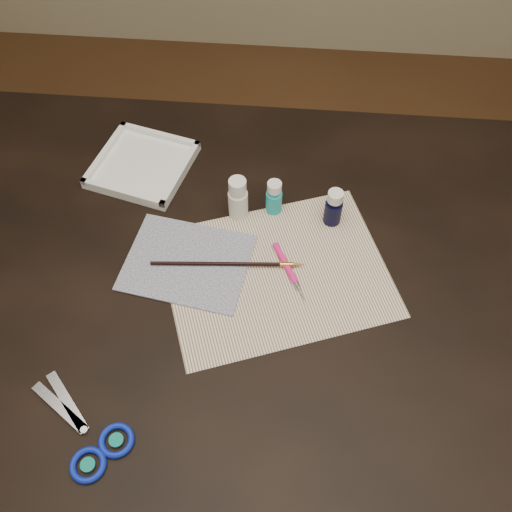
# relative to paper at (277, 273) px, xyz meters

# --- Properties ---
(ground) EXTENTS (3.50, 3.50, 0.02)m
(ground) POSITION_rel_paper_xyz_m (-0.04, -0.00, -0.76)
(ground) COLOR #422614
(ground) RESTS_ON ground
(table) EXTENTS (1.30, 0.90, 0.75)m
(table) POSITION_rel_paper_xyz_m (-0.04, -0.00, -0.38)
(table) COLOR black
(table) RESTS_ON ground
(paper) EXTENTS (0.48, 0.42, 0.00)m
(paper) POSITION_rel_paper_xyz_m (0.00, 0.00, 0.00)
(paper) COLOR white
(paper) RESTS_ON table
(canvas) EXTENTS (0.25, 0.21, 0.00)m
(canvas) POSITION_rel_paper_xyz_m (-0.17, 0.01, 0.00)
(canvas) COLOR #141C3A
(canvas) RESTS_ON paper
(paint_bottle_white) EXTENTS (0.04, 0.04, 0.09)m
(paint_bottle_white) POSITION_rel_paper_xyz_m (-0.08, 0.13, 0.05)
(paint_bottle_white) COLOR silver
(paint_bottle_white) RESTS_ON table
(paint_bottle_cyan) EXTENTS (0.04, 0.04, 0.08)m
(paint_bottle_cyan) POSITION_rel_paper_xyz_m (-0.02, 0.15, 0.04)
(paint_bottle_cyan) COLOR #1BA8AC
(paint_bottle_cyan) RESTS_ON table
(paint_bottle_navy) EXTENTS (0.04, 0.04, 0.08)m
(paint_bottle_navy) POSITION_rel_paper_xyz_m (0.10, 0.13, 0.04)
(paint_bottle_navy) COLOR black
(paint_bottle_navy) RESTS_ON table
(paintbrush) EXTENTS (0.28, 0.03, 0.01)m
(paintbrush) POSITION_rel_paper_xyz_m (-0.09, 0.01, 0.01)
(paintbrush) COLOR black
(paintbrush) RESTS_ON canvas
(craft_knife) EXTENTS (0.07, 0.13, 0.01)m
(craft_knife) POSITION_rel_paper_xyz_m (0.02, -0.00, 0.01)
(craft_knife) COLOR #FC1A84
(craft_knife) RESTS_ON paper
(scissors) EXTENTS (0.24, 0.21, 0.01)m
(scissors) POSITION_rel_paper_xyz_m (-0.29, -0.31, 0.00)
(scissors) COLOR silver
(scissors) RESTS_ON table
(palette_tray) EXTENTS (0.22, 0.22, 0.02)m
(palette_tray) POSITION_rel_paper_xyz_m (-0.29, 0.24, 0.01)
(palette_tray) COLOR white
(palette_tray) RESTS_ON table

